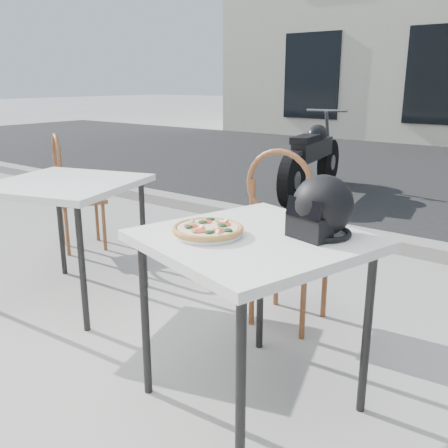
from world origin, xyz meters
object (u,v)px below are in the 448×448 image
Objects in this scene: plate at (208,234)px; pizza at (208,229)px; cafe_chair_side at (71,186)px; motorcycle at (312,159)px; cafe_chair_main at (285,230)px; cafe_table_main at (254,252)px; helmet at (321,209)px; cafe_table_side at (65,192)px.

pizza reaches higher than plate.
pizza is at bearing -175.40° from cafe_chair_side.
motorcycle is at bearing 112.40° from pizza.
cafe_chair_main is 3.84m from motorcycle.
cafe_table_main is at bearing 37.51° from pizza.
pizza is 0.36× the size of cafe_chair_main.
cafe_chair_main reaches higher than cafe_chair_side.
plate is at bearing -77.85° from motorcycle.
pizza is at bearing 92.56° from cafe_chair_main.
cafe_chair_side is (-2.40, 1.00, -0.28)m from pizza.
pizza is (-0.16, -0.12, 0.11)m from cafe_table_main.
cafe_chair_main is at bearing -155.91° from cafe_chair_side.
plate is 0.31× the size of cafe_chair_main.
plate is at bearing -142.48° from cafe_table_main.
pizza is 0.39× the size of cafe_chair_side.
helmet is 2.90m from cafe_chair_side.
cafe_chair_main is at bearing 110.85° from cafe_table_main.
cafe_table_side is 1.05× the size of cafe_chair_side.
cafe_chair_main is (-0.51, 0.58, -0.33)m from helmet.
motorcycle is (-1.79, 4.34, -0.36)m from plate.
cafe_chair_side is at bearing 157.44° from plate.
helmet reaches higher than cafe_table_side.
helmet is 1.90m from cafe_table_side.
cafe_chair_main is (-0.13, 0.88, -0.22)m from plate.
plate is 0.32× the size of cafe_table_side.
plate reaches higher than cafe_table_main.
cafe_table_side is (-1.89, 0.03, -0.18)m from helmet.
plate reaches higher than cafe_table_side.
cafe_chair_main is 2.28m from cafe_chair_side.
cafe_table_side is at bearing 16.18° from cafe_chair_main.
motorcycle is at bearing 114.80° from cafe_table_main.
motorcycle reaches higher than cafe_chair_side.
pizza is at bearing 52.11° from plate.
cafe_chair_main reaches higher than motorcycle.
motorcycle reaches higher than cafe_table_side.
cafe_chair_main is (-0.13, 0.88, -0.24)m from pizza.
cafe_table_side is at bearing 173.08° from cafe_table_main.
helmet is 0.84m from cafe_chair_main.
cafe_chair_side is at bearing 143.21° from cafe_table_side.
cafe_table_main is at bearing -75.45° from motorcycle.
motorcycle reaches higher than cafe_table_main.
helmet is (0.23, 0.18, 0.19)m from cafe_table_main.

